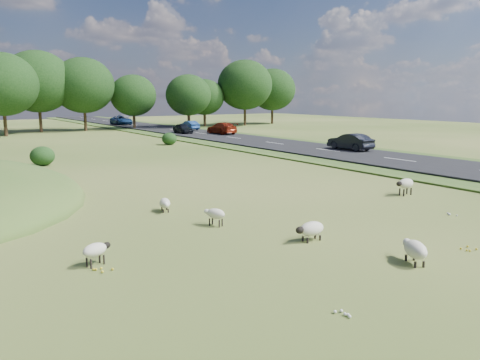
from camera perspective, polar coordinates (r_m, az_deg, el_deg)
name	(u,v)px	position (r m, az deg, el deg)	size (l,w,h in m)	color
ground	(102,165)	(37.40, -16.51, 1.78)	(160.00, 160.00, 0.00)	#36571B
road	(243,140)	(55.21, 0.35, 4.91)	(8.00, 150.00, 0.25)	black
treeline	(8,86)	(71.49, -26.47, 10.24)	(96.28, 14.66, 11.70)	black
shrubs	(48,149)	(43.71, -22.32, 3.50)	(28.05, 11.02, 1.47)	black
sheep_0	(405,184)	(26.25, 19.52, -0.42)	(1.25, 0.55, 0.91)	beige
sheep_1	(165,203)	(21.56, -9.14, -2.82)	(0.72, 1.12, 0.62)	beige
sheep_2	(96,250)	(15.29, -17.19, -8.14)	(1.05, 0.70, 0.73)	beige
sheep_3	(215,214)	(18.99, -3.05, -4.13)	(0.73, 1.03, 0.72)	beige
sheep_4	(415,249)	(15.77, 20.54, -7.91)	(1.01, 1.34, 0.75)	beige
sheep_5	(311,229)	(17.20, 8.64, -5.92)	(1.25, 0.57, 0.73)	beige
car_0	(121,120)	(85.84, -14.28, 7.08)	(2.55, 5.54, 1.54)	navy
car_2	(183,128)	(64.15, -6.98, 6.26)	(1.53, 3.79, 1.29)	black
car_3	(122,118)	(96.62, -14.21, 7.35)	(1.92, 4.73, 1.37)	#A1A4A9
car_4	(222,128)	(62.64, -2.24, 6.35)	(2.13, 5.25, 1.52)	maroon
car_5	(350,142)	(45.01, 13.30, 4.58)	(1.61, 4.61, 1.52)	black
car_6	(189,125)	(70.55, -6.18, 6.64)	(1.40, 4.02, 1.32)	navy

